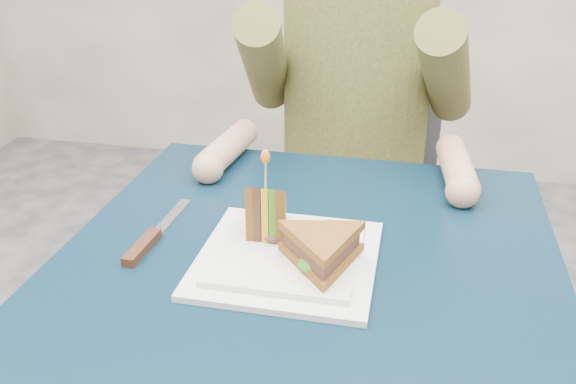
% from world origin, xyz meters
% --- Properties ---
extents(table, '(0.75, 0.75, 0.73)m').
position_xyz_m(table, '(0.00, 0.00, 0.65)').
color(table, black).
rests_on(table, ground).
extents(chair, '(0.42, 0.40, 0.93)m').
position_xyz_m(chair, '(0.00, 0.69, 0.54)').
color(chair, '#47474C').
rests_on(chair, ground).
extents(diner, '(0.54, 0.59, 0.74)m').
position_xyz_m(diner, '(-0.00, 0.58, 0.91)').
color(diner, '#515225').
rests_on(diner, chair).
extents(plate, '(0.26, 0.26, 0.02)m').
position_xyz_m(plate, '(-0.03, -0.04, 0.74)').
color(plate, white).
rests_on(plate, table).
extents(sandwich_flat, '(0.21, 0.21, 0.05)m').
position_xyz_m(sandwich_flat, '(0.03, -0.06, 0.78)').
color(sandwich_flat, brown).
rests_on(sandwich_flat, plate).
extents(sandwich_upright, '(0.08, 0.13, 0.13)m').
position_xyz_m(sandwich_upright, '(-0.07, 0.01, 0.78)').
color(sandwich_upright, brown).
rests_on(sandwich_upright, plate).
extents(fork, '(0.06, 0.18, 0.01)m').
position_xyz_m(fork, '(-0.12, -0.05, 0.73)').
color(fork, silver).
rests_on(fork, table).
extents(knife, '(0.03, 0.22, 0.02)m').
position_xyz_m(knife, '(-0.25, -0.03, 0.74)').
color(knife, silver).
rests_on(knife, table).
extents(toothpick, '(0.01, 0.01, 0.06)m').
position_xyz_m(toothpick, '(-0.07, 0.01, 0.85)').
color(toothpick, tan).
rests_on(toothpick, sandwich_upright).
extents(toothpick_frill, '(0.01, 0.01, 0.02)m').
position_xyz_m(toothpick_frill, '(-0.07, 0.01, 0.88)').
color(toothpick_frill, orange).
rests_on(toothpick_frill, sandwich_upright).
extents(lettuce_spill, '(0.15, 0.13, 0.02)m').
position_xyz_m(lettuce_spill, '(-0.02, -0.03, 0.76)').
color(lettuce_spill, '#337A14').
rests_on(lettuce_spill, plate).
extents(onion_ring, '(0.04, 0.04, 0.02)m').
position_xyz_m(onion_ring, '(-0.01, -0.03, 0.77)').
color(onion_ring, '#9E4C7A').
rests_on(onion_ring, plate).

